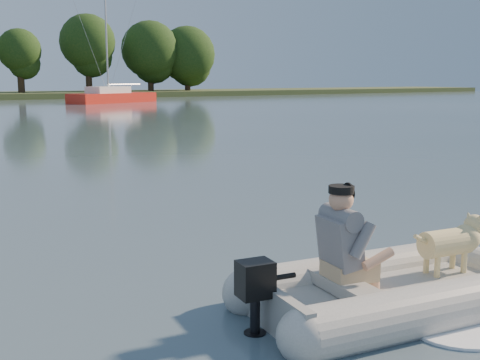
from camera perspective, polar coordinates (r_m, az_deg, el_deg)
water at (r=6.34m, az=8.50°, el=-10.02°), size 160.00×160.00×0.00m
dinghy at (r=5.85m, az=15.08°, el=-6.39°), size 4.68×3.52×1.28m
man at (r=5.46m, az=9.63°, el=-5.44°), size 0.74×0.66×0.99m
dog at (r=6.29m, az=18.95°, el=-6.06°), size 0.89×0.42×0.57m
outboard_motor at (r=5.12m, az=1.44°, el=-11.39°), size 0.41×0.32×0.72m
sailboat at (r=53.38m, az=-12.02°, el=7.72°), size 8.57×5.40×11.34m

